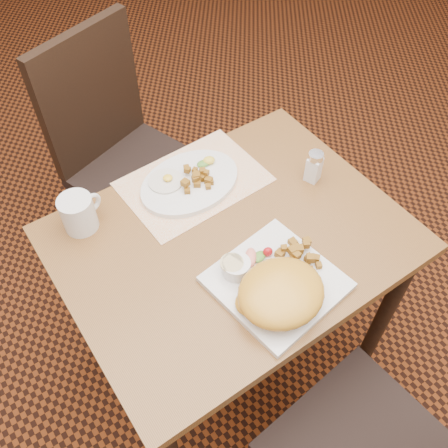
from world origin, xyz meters
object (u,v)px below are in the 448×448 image
Objects in this scene: table at (232,260)px; salt_shaker at (314,166)px; coffee_mug at (79,213)px; plate_oval at (190,182)px; chair_far at (122,148)px; plate_square at (276,282)px.

table is 0.36m from salt_shaker.
coffee_mug is (-0.31, 0.26, 0.16)m from table.
table is 2.96× the size of plate_oval.
coffee_mug is at bearing 173.22° from plate_oval.
table is at bearing -39.99° from coffee_mug.
plate_square is at bearing 72.48° from chair_far.
plate_square is 0.41m from plate_oval.
plate_oval is (0.01, 0.41, 0.00)m from plate_square.
table is 0.22m from plate_square.
table is 9.00× the size of salt_shaker.
salt_shaker is at bearing 7.46° from table.
chair_far is 0.60m from coffee_mug.
table is 0.93× the size of chair_far.
chair_far is 0.53m from plate_oval.
salt_shaker is at bearing 35.79° from plate_square.
plate_oval is 3.05× the size of salt_shaker.
plate_square is 0.39m from salt_shaker.
plate_square is (0.00, -0.18, 0.12)m from table.
coffee_mug is (-0.31, -0.44, 0.26)m from chair_far.
coffee_mug is at bearing 37.41° from chair_far.
plate_square is at bearing -54.82° from coffee_mug.
plate_oval is at bearing 89.28° from plate_square.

